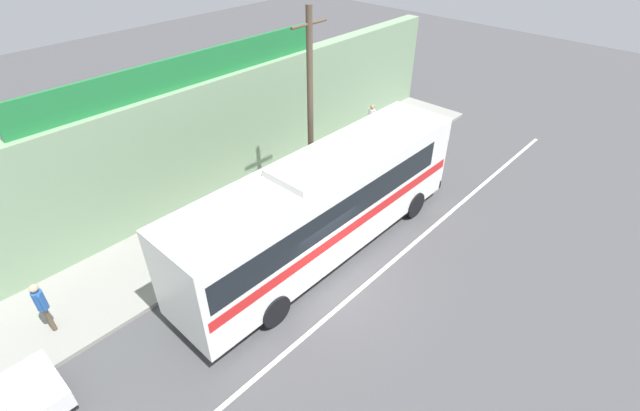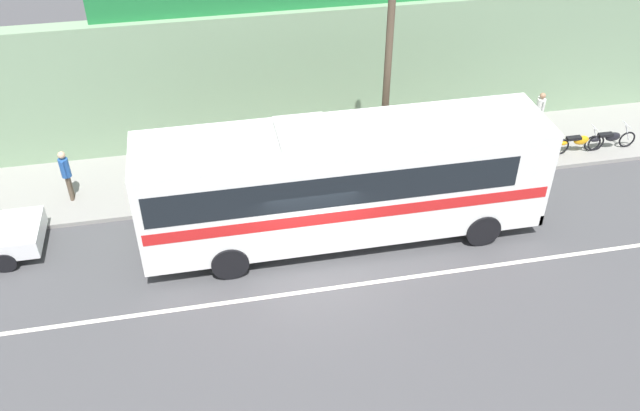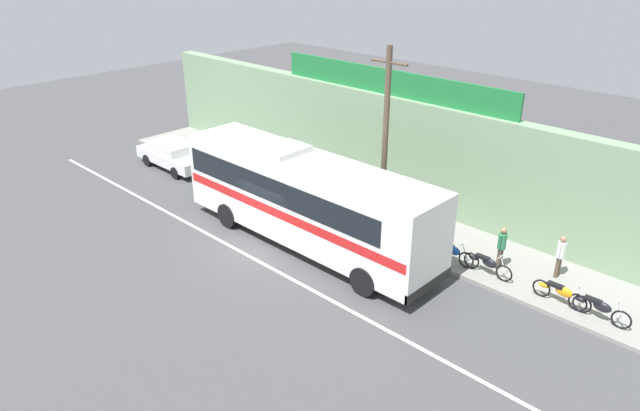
{
  "view_description": "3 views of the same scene",
  "coord_description": "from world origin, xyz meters",
  "px_view_note": "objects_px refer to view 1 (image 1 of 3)",
  "views": [
    {
      "loc": [
        -8.01,
        -6.92,
        10.73
      ],
      "look_at": [
        1.82,
        2.21,
        1.2
      ],
      "focal_mm": 25.43,
      "sensor_mm": 36.0,
      "label": 1
    },
    {
      "loc": [
        -2.59,
        -13.99,
        12.97
      ],
      "look_at": [
        0.4,
        1.0,
        1.51
      ],
      "focal_mm": 38.12,
      "sensor_mm": 36.0,
      "label": 2
    },
    {
      "loc": [
        15.5,
        -12.75,
        11.01
      ],
      "look_at": [
        2.32,
        0.98,
        2.19
      ],
      "focal_mm": 32.43,
      "sensor_mm": 36.0,
      "label": 3
    }
  ],
  "objects_px": {
    "pedestrian_near_shop": "(42,304)",
    "pedestrian_far_left": "(363,134)",
    "intercity_bus": "(323,203)",
    "utility_pole": "(310,111)",
    "pedestrian_by_curb": "(372,118)",
    "motorcycle_purple": "(405,131)",
    "motorcycle_blue": "(419,123)",
    "motorcycle_black": "(374,149)",
    "motorcycle_red": "(356,161)"
  },
  "relations": [
    {
      "from": "intercity_bus",
      "to": "motorcycle_purple",
      "type": "bearing_deg",
      "value": 16.45
    },
    {
      "from": "pedestrian_by_curb",
      "to": "pedestrian_far_left",
      "type": "relative_size",
      "value": 0.99
    },
    {
      "from": "intercity_bus",
      "to": "pedestrian_near_shop",
      "type": "relative_size",
      "value": 6.61
    },
    {
      "from": "motorcycle_blue",
      "to": "pedestrian_by_curb",
      "type": "height_order",
      "value": "pedestrian_by_curb"
    },
    {
      "from": "utility_pole",
      "to": "motorcycle_purple",
      "type": "height_order",
      "value": "utility_pole"
    },
    {
      "from": "utility_pole",
      "to": "motorcycle_blue",
      "type": "relative_size",
      "value": 3.85
    },
    {
      "from": "motorcycle_blue",
      "to": "motorcycle_red",
      "type": "distance_m",
      "value": 5.25
    },
    {
      "from": "intercity_bus",
      "to": "utility_pole",
      "type": "relative_size",
      "value": 1.54
    },
    {
      "from": "utility_pole",
      "to": "pedestrian_near_shop",
      "type": "xyz_separation_m",
      "value": [
        -9.92,
        0.93,
        -2.86
      ]
    },
    {
      "from": "utility_pole",
      "to": "pedestrian_far_left",
      "type": "relative_size",
      "value": 4.66
    },
    {
      "from": "motorcycle_black",
      "to": "pedestrian_far_left",
      "type": "bearing_deg",
      "value": 82.52
    },
    {
      "from": "motorcycle_red",
      "to": "pedestrian_by_curb",
      "type": "bearing_deg",
      "value": 27.48
    },
    {
      "from": "motorcycle_black",
      "to": "motorcycle_red",
      "type": "height_order",
      "value": "same"
    },
    {
      "from": "intercity_bus",
      "to": "pedestrian_by_curb",
      "type": "bearing_deg",
      "value": 27.2
    },
    {
      "from": "motorcycle_black",
      "to": "pedestrian_by_curb",
      "type": "distance_m",
      "value": 2.51
    },
    {
      "from": "utility_pole",
      "to": "pedestrian_by_curb",
      "type": "bearing_deg",
      "value": 16.43
    },
    {
      "from": "intercity_bus",
      "to": "motorcycle_purple",
      "type": "distance_m",
      "value": 9.61
    },
    {
      "from": "motorcycle_purple",
      "to": "pedestrian_far_left",
      "type": "bearing_deg",
      "value": 163.97
    },
    {
      "from": "motorcycle_purple",
      "to": "pedestrian_by_curb",
      "type": "height_order",
      "value": "pedestrian_by_curb"
    },
    {
      "from": "motorcycle_black",
      "to": "intercity_bus",
      "type": "bearing_deg",
      "value": -157.44
    },
    {
      "from": "intercity_bus",
      "to": "utility_pole",
      "type": "height_order",
      "value": "utility_pole"
    },
    {
      "from": "motorcycle_red",
      "to": "pedestrian_far_left",
      "type": "relative_size",
      "value": 1.14
    },
    {
      "from": "motorcycle_red",
      "to": "motorcycle_purple",
      "type": "relative_size",
      "value": 0.94
    },
    {
      "from": "pedestrian_far_left",
      "to": "pedestrian_by_curb",
      "type": "bearing_deg",
      "value": 25.76
    },
    {
      "from": "intercity_bus",
      "to": "pedestrian_far_left",
      "type": "relative_size",
      "value": 7.16
    },
    {
      "from": "intercity_bus",
      "to": "utility_pole",
      "type": "bearing_deg",
      "value": 51.3
    },
    {
      "from": "motorcycle_black",
      "to": "motorcycle_blue",
      "type": "bearing_deg",
      "value": 0.03
    },
    {
      "from": "intercity_bus",
      "to": "motorcycle_blue",
      "type": "xyz_separation_m",
      "value": [
        10.3,
        2.68,
        -1.5
      ]
    },
    {
      "from": "intercity_bus",
      "to": "pedestrian_by_curb",
      "type": "relative_size",
      "value": 7.25
    },
    {
      "from": "utility_pole",
      "to": "pedestrian_near_shop",
      "type": "relative_size",
      "value": 4.3
    },
    {
      "from": "intercity_bus",
      "to": "pedestrian_near_shop",
      "type": "distance_m",
      "value": 8.72
    },
    {
      "from": "intercity_bus",
      "to": "motorcycle_blue",
      "type": "height_order",
      "value": "intercity_bus"
    },
    {
      "from": "motorcycle_blue",
      "to": "motorcycle_purple",
      "type": "height_order",
      "value": "same"
    },
    {
      "from": "motorcycle_blue",
      "to": "motorcycle_purple",
      "type": "relative_size",
      "value": 1.0
    },
    {
      "from": "motorcycle_red",
      "to": "pedestrian_near_shop",
      "type": "height_order",
      "value": "pedestrian_near_shop"
    },
    {
      "from": "motorcycle_purple",
      "to": "pedestrian_near_shop",
      "type": "height_order",
      "value": "pedestrian_near_shop"
    },
    {
      "from": "utility_pole",
      "to": "intercity_bus",
      "type": "bearing_deg",
      "value": -128.7
    },
    {
      "from": "intercity_bus",
      "to": "pedestrian_near_shop",
      "type": "bearing_deg",
      "value": 157.48
    },
    {
      "from": "utility_pole",
      "to": "pedestrian_by_curb",
      "type": "distance_m",
      "value": 7.31
    },
    {
      "from": "motorcycle_blue",
      "to": "motorcycle_purple",
      "type": "distance_m",
      "value": 1.2
    },
    {
      "from": "motorcycle_black",
      "to": "motorcycle_red",
      "type": "relative_size",
      "value": 1.03
    },
    {
      "from": "motorcycle_purple",
      "to": "pedestrian_by_curb",
      "type": "bearing_deg",
      "value": 115.94
    },
    {
      "from": "intercity_bus",
      "to": "motorcycle_purple",
      "type": "height_order",
      "value": "intercity_bus"
    },
    {
      "from": "motorcycle_black",
      "to": "pedestrian_far_left",
      "type": "relative_size",
      "value": 1.18
    },
    {
      "from": "utility_pole",
      "to": "pedestrian_far_left",
      "type": "height_order",
      "value": "utility_pole"
    },
    {
      "from": "utility_pole",
      "to": "motorcycle_black",
      "type": "bearing_deg",
      "value": 3.68
    },
    {
      "from": "motorcycle_black",
      "to": "pedestrian_far_left",
      "type": "height_order",
      "value": "pedestrian_far_left"
    },
    {
      "from": "motorcycle_blue",
      "to": "pedestrian_far_left",
      "type": "bearing_deg",
      "value": 168.87
    },
    {
      "from": "motorcycle_red",
      "to": "motorcycle_purple",
      "type": "bearing_deg",
      "value": 1.6
    },
    {
      "from": "pedestrian_near_shop",
      "to": "pedestrian_far_left",
      "type": "height_order",
      "value": "pedestrian_near_shop"
    }
  ]
}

